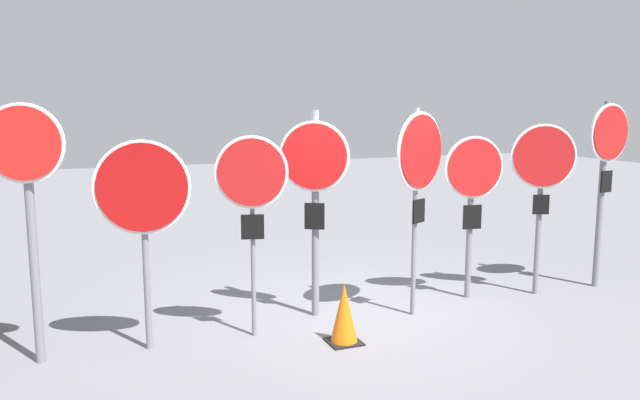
# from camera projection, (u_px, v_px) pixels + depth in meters

# --- Properties ---
(ground_plane) EXTENTS (40.00, 40.00, 0.00)m
(ground_plane) POSITION_uv_depth(u_px,v_px,m) (364.00, 314.00, 7.62)
(ground_plane) COLOR slate
(stop_sign_0) EXTENTS (0.74, 0.23, 2.55)m
(stop_sign_0) POSITION_uv_depth(u_px,v_px,m) (27.00, 186.00, 5.88)
(stop_sign_0) COLOR slate
(stop_sign_0) RESTS_ON ground
(stop_sign_1) EXTENTS (0.95, 0.19, 2.19)m
(stop_sign_1) POSITION_uv_depth(u_px,v_px,m) (143.00, 199.00, 6.25)
(stop_sign_1) COLOR slate
(stop_sign_1) RESTS_ON ground
(stop_sign_2) EXTENTS (0.76, 0.25, 2.21)m
(stop_sign_2) POSITION_uv_depth(u_px,v_px,m) (252.00, 186.00, 6.61)
(stop_sign_2) COLOR slate
(stop_sign_2) RESTS_ON ground
(stop_sign_3) EXTENTS (0.73, 0.44, 2.47)m
(stop_sign_3) POSITION_uv_depth(u_px,v_px,m) (315.00, 181.00, 7.29)
(stop_sign_3) COLOR slate
(stop_sign_3) RESTS_ON ground
(stop_sign_4) EXTENTS (0.83, 0.43, 2.50)m
(stop_sign_4) POSITION_uv_depth(u_px,v_px,m) (420.00, 164.00, 7.29)
(stop_sign_4) COLOR slate
(stop_sign_4) RESTS_ON ground
(stop_sign_5) EXTENTS (0.79, 0.19, 2.14)m
(stop_sign_5) POSITION_uv_depth(u_px,v_px,m) (473.00, 186.00, 8.01)
(stop_sign_5) COLOR slate
(stop_sign_5) RESTS_ON ground
(stop_sign_6) EXTENTS (0.78, 0.38, 2.29)m
(stop_sign_6) POSITION_uv_depth(u_px,v_px,m) (543.00, 172.00, 8.14)
(stop_sign_6) COLOR slate
(stop_sign_6) RESTS_ON ground
(stop_sign_7) EXTENTS (0.78, 0.19, 2.58)m
(stop_sign_7) POSITION_uv_depth(u_px,v_px,m) (606.00, 159.00, 8.48)
(stop_sign_7) COLOR slate
(stop_sign_7) RESTS_ON ground
(traffic_cone_0) EXTENTS (0.35, 0.35, 0.65)m
(traffic_cone_0) POSITION_uv_depth(u_px,v_px,m) (344.00, 314.00, 6.65)
(traffic_cone_0) COLOR black
(traffic_cone_0) RESTS_ON ground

